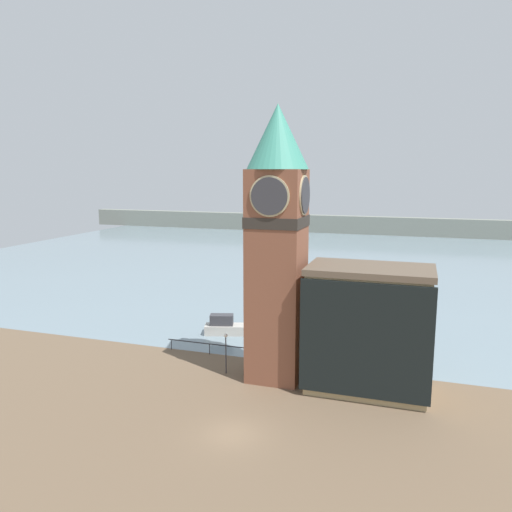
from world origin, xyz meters
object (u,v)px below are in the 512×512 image
at_px(clock_tower, 277,238).
at_px(lamp_post, 226,345).
at_px(boat_near, 229,327).
at_px(mooring_bollard_near, 244,371).
at_px(pier_building, 368,329).

distance_m(clock_tower, lamp_post, 10.56).
bearing_deg(boat_near, mooring_bollard_near, -78.05).
bearing_deg(boat_near, clock_tower, -65.92).
bearing_deg(pier_building, lamp_post, -177.77).
bearing_deg(clock_tower, mooring_bollard_near, -173.62).
height_order(pier_building, lamp_post, pier_building).
relative_size(mooring_bollard_near, lamp_post, 0.16).
bearing_deg(lamp_post, pier_building, 2.23).
bearing_deg(pier_building, boat_near, 148.54).
height_order(pier_building, boat_near, pier_building).
bearing_deg(mooring_bollard_near, boat_near, 118.24).
bearing_deg(boat_near, lamp_post, -86.37).
bearing_deg(lamp_post, clock_tower, 7.72).
height_order(clock_tower, boat_near, clock_tower).
bearing_deg(pier_building, mooring_bollard_near, -178.98).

